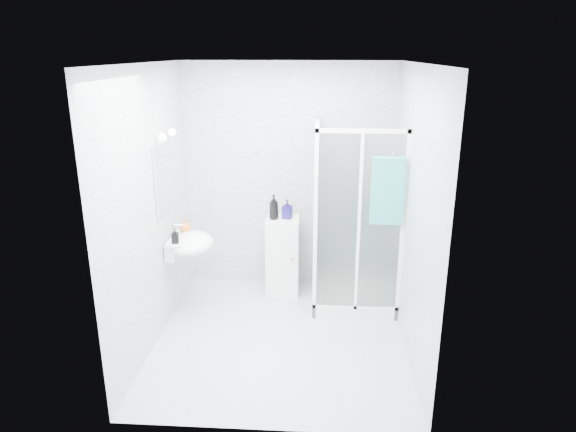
# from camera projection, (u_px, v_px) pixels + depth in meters

# --- Properties ---
(room) EXTENTS (2.40, 2.60, 2.60)m
(room) POSITION_uv_depth(u_px,v_px,m) (280.00, 212.00, 4.66)
(room) COLOR silver
(room) RESTS_ON ground
(shower_enclosure) EXTENTS (0.90, 0.95, 2.00)m
(shower_enclosure) POSITION_uv_depth(u_px,v_px,m) (347.00, 266.00, 5.61)
(shower_enclosure) COLOR white
(shower_enclosure) RESTS_ON ground
(wall_basin) EXTENTS (0.46, 0.56, 0.35)m
(wall_basin) POSITION_uv_depth(u_px,v_px,m) (189.00, 244.00, 5.30)
(wall_basin) COLOR white
(wall_basin) RESTS_ON ground
(mirror) EXTENTS (0.02, 0.60, 0.70)m
(mirror) POSITION_uv_depth(u_px,v_px,m) (165.00, 177.00, 5.10)
(mirror) COLOR white
(mirror) RESTS_ON room
(vanity_lights) EXTENTS (0.10, 0.40, 0.08)m
(vanity_lights) POSITION_uv_depth(u_px,v_px,m) (167.00, 135.00, 4.97)
(vanity_lights) COLOR silver
(vanity_lights) RESTS_ON room
(wall_hooks) EXTENTS (0.23, 0.06, 0.03)m
(wall_hooks) POSITION_uv_depth(u_px,v_px,m) (267.00, 151.00, 5.77)
(wall_hooks) COLOR silver
(wall_hooks) RESTS_ON room
(storage_cabinet) EXTENTS (0.38, 0.40, 0.90)m
(storage_cabinet) POSITION_uv_depth(u_px,v_px,m) (283.00, 256.00, 5.89)
(storage_cabinet) COLOR white
(storage_cabinet) RESTS_ON ground
(hand_towel) EXTENTS (0.32, 0.05, 0.67)m
(hand_towel) POSITION_uv_depth(u_px,v_px,m) (387.00, 189.00, 4.91)
(hand_towel) COLOR teal
(hand_towel) RESTS_ON shower_enclosure
(shampoo_bottle_a) EXTENTS (0.14, 0.14, 0.28)m
(shampoo_bottle_a) POSITION_uv_depth(u_px,v_px,m) (274.00, 207.00, 5.70)
(shampoo_bottle_a) COLOR black
(shampoo_bottle_a) RESTS_ON storage_cabinet
(shampoo_bottle_b) EXTENTS (0.12, 0.12, 0.22)m
(shampoo_bottle_b) POSITION_uv_depth(u_px,v_px,m) (287.00, 209.00, 5.74)
(shampoo_bottle_b) COLOR #170F5A
(shampoo_bottle_b) RESTS_ON storage_cabinet
(soap_dispenser_orange) EXTENTS (0.15, 0.15, 0.15)m
(soap_dispenser_orange) POSITION_uv_depth(u_px,v_px,m) (185.00, 226.00, 5.40)
(soap_dispenser_orange) COLOR orange
(soap_dispenser_orange) RESTS_ON wall_basin
(soap_dispenser_black) EXTENTS (0.08, 0.08, 0.16)m
(soap_dispenser_black) POSITION_uv_depth(u_px,v_px,m) (175.00, 236.00, 5.11)
(soap_dispenser_black) COLOR black
(soap_dispenser_black) RESTS_ON wall_basin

